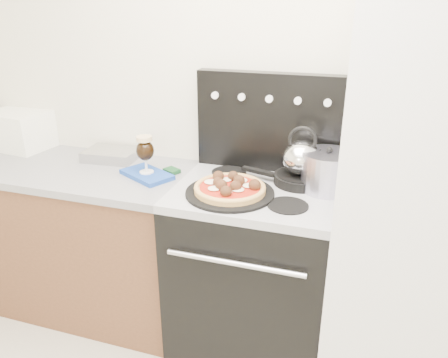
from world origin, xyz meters
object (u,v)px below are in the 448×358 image
at_px(stock_pot, 327,172).
at_px(pizza, 230,187).
at_px(beer_glass, 145,154).
at_px(skillet, 300,179).
at_px(stove_body, 253,273).
at_px(oven_mitt, 147,175).
at_px(fridge, 415,204).
at_px(pizza_pan, 230,193).
at_px(tea_kettle, 301,155).
at_px(toaster_oven, 19,130).
at_px(base_cabinet, 74,239).

bearing_deg(stock_pot, pizza, -155.82).
relative_size(beer_glass, skillet, 0.79).
relative_size(stove_body, oven_mitt, 3.19).
xyz_separation_m(fridge, pizza_pan, (-0.80, -0.08, -0.02)).
distance_m(fridge, oven_mitt, 1.28).
distance_m(beer_glass, pizza, 0.50).
xyz_separation_m(tea_kettle, stock_pot, (0.13, -0.04, -0.06)).
bearing_deg(tea_kettle, oven_mitt, -173.72).
distance_m(skillet, stock_pot, 0.15).
bearing_deg(pizza_pan, pizza, 0.00).
bearing_deg(tea_kettle, pizza, -143.46).
xyz_separation_m(beer_glass, tea_kettle, (0.77, 0.10, 0.04)).
bearing_deg(beer_glass, stock_pot, 4.29).
xyz_separation_m(skillet, tea_kettle, (0.00, 0.00, 0.12)).
height_order(oven_mitt, skillet, skillet).
bearing_deg(pizza, beer_glass, 166.20).
bearing_deg(skillet, toaster_oven, 176.92).
bearing_deg(oven_mitt, base_cabinet, 178.71).
bearing_deg(tea_kettle, pizza_pan, -143.46).
relative_size(base_cabinet, pizza_pan, 3.53).
bearing_deg(stock_pot, stove_body, -165.78).
xyz_separation_m(base_cabinet, pizza, (1.01, -0.13, 0.53)).
relative_size(oven_mitt, stock_pot, 1.15).
bearing_deg(toaster_oven, beer_glass, -5.33).
height_order(oven_mitt, stock_pot, stock_pot).
distance_m(beer_glass, stock_pot, 0.90).
xyz_separation_m(beer_glass, skillet, (0.77, 0.10, -0.08)).
distance_m(stove_body, pizza, 0.54).
bearing_deg(fridge, pizza, -174.20).
xyz_separation_m(beer_glass, stock_pot, (0.90, 0.07, -0.02)).
height_order(toaster_oven, beer_glass, toaster_oven).
bearing_deg(fridge, base_cabinet, 178.41).
bearing_deg(skillet, pizza, -142.05).
distance_m(fridge, beer_glass, 1.29).
xyz_separation_m(stove_body, fridge, (0.70, -0.03, 0.51)).
xyz_separation_m(fridge, oven_mitt, (-1.28, 0.04, -0.04)).
bearing_deg(skillet, beer_glass, -172.31).
height_order(fridge, pizza, fridge).
height_order(fridge, beer_glass, fridge).
xyz_separation_m(toaster_oven, skillet, (1.73, -0.09, -0.07)).
bearing_deg(base_cabinet, pizza_pan, -7.41).
xyz_separation_m(fridge, pizza, (-0.80, -0.08, 0.01)).
height_order(toaster_oven, skillet, toaster_oven).
xyz_separation_m(base_cabinet, fridge, (1.80, -0.05, 0.52)).
distance_m(base_cabinet, skillet, 1.40).
height_order(pizza, stock_pot, stock_pot).
height_order(skillet, tea_kettle, tea_kettle).
height_order(beer_glass, skillet, beer_glass).
relative_size(oven_mitt, skillet, 1.09).
bearing_deg(toaster_oven, stock_pot, 2.31).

